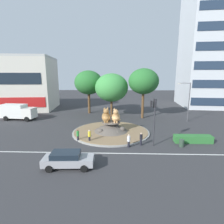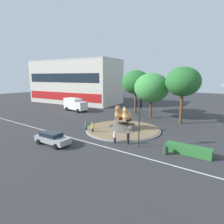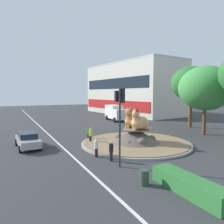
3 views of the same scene
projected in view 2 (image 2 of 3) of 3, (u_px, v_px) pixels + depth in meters
ground_plane at (123, 130)px, 29.28m from camera, size 160.00×160.00×0.00m
lane_centreline at (91, 143)px, 23.51m from camera, size 112.00×0.20×0.01m
roundabout_island at (123, 126)px, 29.16m from camera, size 11.45×11.45×1.65m
cat_statue_tabby at (119, 114)px, 29.21m from camera, size 1.43×2.33×2.30m
cat_statue_calico at (127, 115)px, 28.32m from camera, size 1.34×2.16×2.23m
traffic_light_mast at (139, 112)px, 21.63m from camera, size 0.71×0.55×5.72m
shophouse_block at (75, 82)px, 59.30m from camera, size 29.08×14.89×13.02m
clipped_hedge_strip at (188, 150)px, 20.18m from camera, size 4.69×1.20×0.90m
broadleaf_tree_behind_island at (152, 88)px, 36.85m from camera, size 6.71×6.71×8.86m
second_tree_near_tower at (183, 82)px, 31.97m from camera, size 5.84×5.84×9.80m
third_tree_left at (136, 82)px, 42.18m from camera, size 6.19×6.19×9.54m
pedestrian_yellow_shirt at (93, 128)px, 27.33m from camera, size 0.35×0.35×1.66m
pedestrian_white_shirt at (115, 137)px, 23.41m from camera, size 0.37×0.37×1.59m
pedestrian_black_shirt at (128, 138)px, 23.03m from camera, size 0.35×0.35×1.60m
pedestrian_green_shirt at (86, 126)px, 28.51m from camera, size 0.33×0.33×1.57m
sedan_on_far_lane at (52, 138)px, 22.98m from camera, size 4.72×2.21×1.50m
delivery_box_truck at (75, 104)px, 45.26m from camera, size 6.70×3.07×2.98m
litter_bin at (165, 150)px, 20.11m from camera, size 0.56×0.56×0.90m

